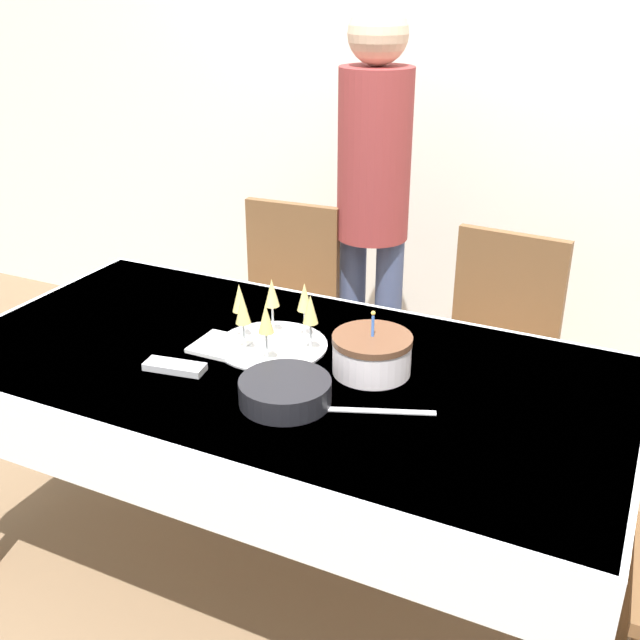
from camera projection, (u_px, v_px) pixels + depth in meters
name	position (u px, v px, depth m)	size (l,w,h in m)	color
ground_plane	(285.00, 571.00, 2.43)	(12.00, 12.00, 0.00)	brown
wall_back	(456.00, 82.00, 3.17)	(8.00, 0.05, 2.70)	silver
dining_table	(281.00, 392.00, 2.15)	(1.93, 0.97, 0.77)	white
dining_chair_far_left	(282.00, 313.00, 3.04)	(0.44, 0.44, 0.94)	brown
dining_chair_far_right	(493.00, 355.00, 2.70)	(0.45, 0.45, 0.94)	brown
birthday_cake	(372.00, 354.00, 2.03)	(0.22, 0.22, 0.18)	white
champagne_tray	(272.00, 321.00, 2.15)	(0.33, 0.33, 0.18)	silver
plate_stack_main	(285.00, 391.00, 1.89)	(0.24, 0.24, 0.06)	black
cake_knife	(376.00, 411.00, 1.86)	(0.29, 0.13, 0.00)	silver
fork_pile	(175.00, 367.00, 2.05)	(0.18, 0.09, 0.02)	silver
napkin_pile	(221.00, 345.00, 2.18)	(0.15, 0.15, 0.01)	white
person_standing	(373.00, 187.00, 2.88)	(0.28, 0.28, 1.68)	#3F4C72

